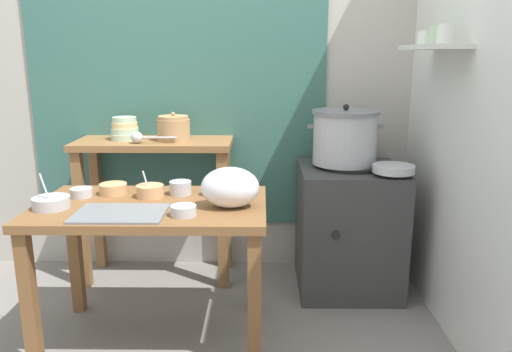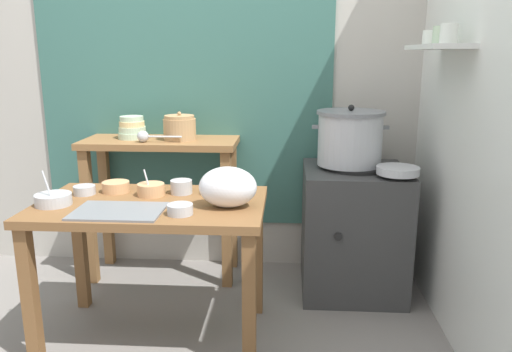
% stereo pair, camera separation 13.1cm
% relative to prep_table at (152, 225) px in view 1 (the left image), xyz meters
% --- Properties ---
extents(ground_plane, '(9.00, 9.00, 0.00)m').
position_rel_prep_table_xyz_m(ground_plane, '(0.14, -0.09, -0.61)').
color(ground_plane, gray).
extents(wall_back, '(4.40, 0.12, 2.60)m').
position_rel_prep_table_xyz_m(wall_back, '(0.22, 1.01, 0.69)').
color(wall_back, '#B2ADA3').
rests_on(wall_back, ground).
extents(wall_right, '(0.30, 3.20, 2.60)m').
position_rel_prep_table_xyz_m(wall_right, '(1.54, 0.11, 0.69)').
color(wall_right, silver).
rests_on(wall_right, ground).
extents(prep_table, '(1.10, 0.66, 0.72)m').
position_rel_prep_table_xyz_m(prep_table, '(0.00, 0.00, 0.00)').
color(prep_table, brown).
rests_on(prep_table, ground).
extents(back_shelf_table, '(0.96, 0.40, 0.90)m').
position_rel_prep_table_xyz_m(back_shelf_table, '(-0.14, 0.74, 0.07)').
color(back_shelf_table, olive).
rests_on(back_shelf_table, ground).
extents(stove_block, '(0.60, 0.61, 0.78)m').
position_rel_prep_table_xyz_m(stove_block, '(1.06, 0.61, -0.23)').
color(stove_block, '#383838').
rests_on(stove_block, ground).
extents(steamer_pot, '(0.44, 0.40, 0.35)m').
position_rel_prep_table_xyz_m(steamer_pot, '(1.02, 0.63, 0.33)').
color(steamer_pot, '#B7BABF').
rests_on(steamer_pot, stove_block).
extents(clay_pot, '(0.20, 0.20, 0.17)m').
position_rel_prep_table_xyz_m(clay_pot, '(-0.01, 0.74, 0.37)').
color(clay_pot, tan).
rests_on(clay_pot, back_shelf_table).
extents(bowl_stack_enamel, '(0.18, 0.18, 0.14)m').
position_rel_prep_table_xyz_m(bowl_stack_enamel, '(-0.32, 0.77, 0.36)').
color(bowl_stack_enamel, '#B7D1AD').
rests_on(bowl_stack_enamel, back_shelf_table).
extents(ladle, '(0.27, 0.07, 0.07)m').
position_rel_prep_table_xyz_m(ladle, '(-0.20, 0.63, 0.33)').
color(ladle, '#B7BABF').
rests_on(ladle, back_shelf_table).
extents(serving_tray, '(0.40, 0.28, 0.01)m').
position_rel_prep_table_xyz_m(serving_tray, '(-0.10, -0.17, 0.12)').
color(serving_tray, slate).
rests_on(serving_tray, prep_table).
extents(plastic_bag, '(0.27, 0.19, 0.19)m').
position_rel_prep_table_xyz_m(plastic_bag, '(0.38, -0.06, 0.21)').
color(plastic_bag, white).
rests_on(plastic_bag, prep_table).
extents(wide_pan, '(0.23, 0.23, 0.04)m').
position_rel_prep_table_xyz_m(wide_pan, '(1.26, 0.41, 0.19)').
color(wide_pan, '#B7BABF').
rests_on(wide_pan, stove_block).
extents(prep_bowl_0, '(0.11, 0.11, 0.06)m').
position_rel_prep_table_xyz_m(prep_bowl_0, '(0.29, 0.15, 0.14)').
color(prep_bowl_0, '#E5C684').
rests_on(prep_bowl_0, prep_table).
extents(prep_bowl_1, '(0.11, 0.11, 0.04)m').
position_rel_prep_table_xyz_m(prep_bowl_1, '(-0.37, 0.11, 0.14)').
color(prep_bowl_1, '#B7BABF').
rests_on(prep_bowl_1, prep_table).
extents(prep_bowl_2, '(0.17, 0.17, 0.17)m').
position_rel_prep_table_xyz_m(prep_bowl_2, '(-0.44, -0.08, 0.14)').
color(prep_bowl_2, '#B7BABF').
rests_on(prep_bowl_2, prep_table).
extents(prep_bowl_3, '(0.14, 0.14, 0.13)m').
position_rel_prep_table_xyz_m(prep_bowl_3, '(-0.03, 0.11, 0.14)').
color(prep_bowl_3, tan).
rests_on(prep_bowl_3, prep_table).
extents(prep_bowl_4, '(0.12, 0.12, 0.05)m').
position_rel_prep_table_xyz_m(prep_bowl_4, '(0.18, -0.18, 0.14)').
color(prep_bowl_4, '#B7BABF').
rests_on(prep_bowl_4, prep_table).
extents(prep_bowl_5, '(0.14, 0.14, 0.05)m').
position_rel_prep_table_xyz_m(prep_bowl_5, '(-0.23, 0.17, 0.14)').
color(prep_bowl_5, tan).
rests_on(prep_bowl_5, prep_table).
extents(prep_bowl_6, '(0.11, 0.11, 0.07)m').
position_rel_prep_table_xyz_m(prep_bowl_6, '(0.12, 0.16, 0.15)').
color(prep_bowl_6, '#B7BABF').
rests_on(prep_bowl_6, prep_table).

